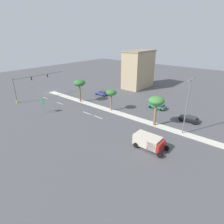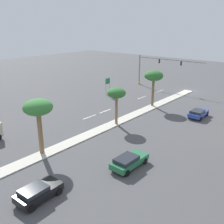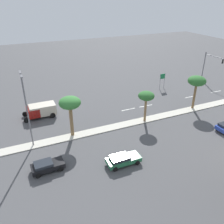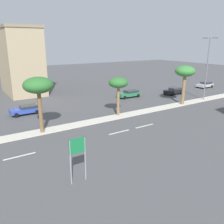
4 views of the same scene
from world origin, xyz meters
name	(u,v)px [view 2 (image 2 of 4)]	position (x,y,z in m)	size (l,w,h in m)	color
ground_plane	(93,133)	(0.00, 29.93, 0.00)	(160.00, 160.00, 0.00)	#4C4C4F
median_curb	(38,157)	(0.00, 38.48, 0.06)	(1.80, 76.97, 0.12)	beige
lane_stripe_leading	(160,91)	(4.83, 4.00, 0.01)	(0.20, 2.80, 0.01)	silver
lane_stripe_outboard	(142,98)	(4.83, 11.09, 0.01)	(0.20, 2.80, 0.01)	silver
lane_stripe_far	(105,111)	(4.83, 22.00, 0.01)	(0.20, 2.80, 0.01)	silver
lane_stripe_inboard	(89,117)	(4.83, 25.76, 0.01)	(0.20, 2.80, 0.01)	silver
traffic_signal_gantry	(154,67)	(8.27, 1.42, 4.48)	(15.95, 0.53, 6.98)	slate
directional_road_sign	(108,83)	(11.40, 13.80, 2.44)	(0.10, 1.27, 3.43)	gray
palm_tree_leading	(154,76)	(0.29, 14.56, 5.33)	(3.23, 3.23, 6.23)	brown
palm_tree_rear	(116,94)	(-0.33, 25.39, 4.54)	(2.64, 2.64, 5.29)	olive
palm_tree_far	(38,109)	(0.35, 37.73, 5.30)	(3.18, 3.18, 6.25)	olive
sedan_green_near	(129,161)	(-8.84, 33.78, 0.71)	(2.00, 4.40, 1.29)	#287047
sedan_blue_mid	(198,113)	(-8.23, 14.92, 0.69)	(2.05, 4.11, 1.25)	#2D47AD
sedan_black_center	(38,192)	(-6.15, 42.73, 0.72)	(2.04, 3.97, 1.30)	black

